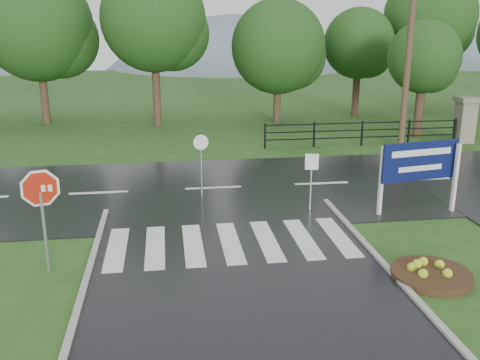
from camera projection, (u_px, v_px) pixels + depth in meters
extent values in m
plane|color=#264E1A|center=(264.00, 354.00, 9.64)|extent=(120.00, 120.00, 0.00)
cube|color=black|center=(213.00, 189.00, 19.13)|extent=(90.00, 8.00, 0.04)
cube|color=silver|center=(117.00, 249.00, 13.97)|extent=(0.50, 2.80, 0.02)
cube|color=silver|center=(155.00, 247.00, 14.10)|extent=(0.50, 2.80, 0.02)
cube|color=silver|center=(193.00, 244.00, 14.23)|extent=(0.50, 2.80, 0.02)
cube|color=silver|center=(230.00, 242.00, 14.37)|extent=(0.50, 2.80, 0.02)
cube|color=silver|center=(267.00, 240.00, 14.50)|extent=(0.50, 2.80, 0.02)
cube|color=silver|center=(303.00, 238.00, 14.64)|extent=(0.50, 2.80, 0.02)
cube|color=silver|center=(338.00, 236.00, 14.77)|extent=(0.50, 2.80, 0.02)
cube|color=gray|center=(465.00, 122.00, 26.28)|extent=(0.80, 0.80, 2.00)
cube|color=#6B6659|center=(468.00, 99.00, 25.96)|extent=(1.00, 1.00, 0.24)
cube|color=black|center=(362.00, 137.00, 25.75)|extent=(9.50, 0.05, 0.05)
cube|color=black|center=(362.00, 130.00, 25.65)|extent=(9.50, 0.05, 0.05)
cube|color=black|center=(363.00, 123.00, 25.55)|extent=(9.50, 0.05, 0.05)
cube|color=black|center=(265.00, 136.00, 25.05)|extent=(0.08, 0.08, 1.20)
cube|color=black|center=(454.00, 130.00, 26.33)|extent=(0.08, 0.08, 1.20)
sphere|color=slate|center=(235.00, 187.00, 77.33)|extent=(48.00, 48.00, 48.00)
sphere|color=slate|center=(420.00, 152.00, 79.85)|extent=(36.00, 36.00, 36.00)
cube|color=#939399|center=(45.00, 233.00, 12.55)|extent=(0.06, 0.06, 1.99)
cylinder|color=white|center=(40.00, 188.00, 12.25)|extent=(1.15, 0.36, 1.20)
cylinder|color=#AD1E0C|center=(40.00, 188.00, 12.24)|extent=(1.01, 0.32, 1.04)
cube|color=silver|center=(381.00, 182.00, 16.22)|extent=(0.13, 0.13, 2.19)
cube|color=silver|center=(455.00, 178.00, 16.54)|extent=(0.13, 0.13, 2.19)
cube|color=#0B1246|center=(420.00, 161.00, 16.20)|extent=(2.60, 0.52, 1.20)
cube|color=white|center=(422.00, 153.00, 16.09)|extent=(2.05, 0.37, 0.20)
cube|color=white|center=(420.00, 168.00, 16.23)|extent=(1.51, 0.28, 0.16)
cylinder|color=#332111|center=(431.00, 275.00, 12.44)|extent=(1.85, 1.85, 0.19)
cube|color=#939399|center=(311.00, 184.00, 16.69)|extent=(0.04, 0.04, 1.75)
cube|color=white|center=(312.00, 162.00, 16.46)|extent=(0.41, 0.11, 0.51)
cylinder|color=#939399|center=(201.00, 169.00, 17.90)|extent=(0.06, 0.06, 2.04)
cylinder|color=white|center=(201.00, 142.00, 17.62)|extent=(0.50, 0.11, 0.51)
cylinder|color=#473523|center=(409.00, 52.00, 24.37)|extent=(0.29, 0.29, 8.84)
cylinder|color=#3D2B1C|center=(419.00, 104.00, 27.28)|extent=(0.47, 0.47, 3.39)
sphere|color=#183F13|center=(424.00, 57.00, 26.60)|extent=(3.61, 3.61, 3.61)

